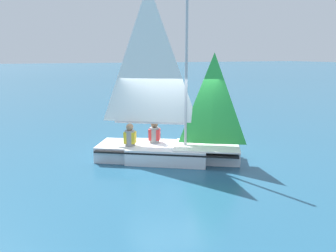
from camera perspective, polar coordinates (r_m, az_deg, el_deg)
ground_plane at (r=10.19m, az=0.00°, el=-5.90°), size 260.00×260.00×0.00m
sailboat_main at (r=10.01m, az=-0.29°, el=-2.12°), size 4.37×3.51×5.27m
sailor_helm at (r=10.33m, az=-2.38°, el=-2.01°), size 0.43×0.41×1.16m
sailor_crew at (r=10.02m, az=-6.62°, el=-2.61°), size 0.43×0.41×1.16m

